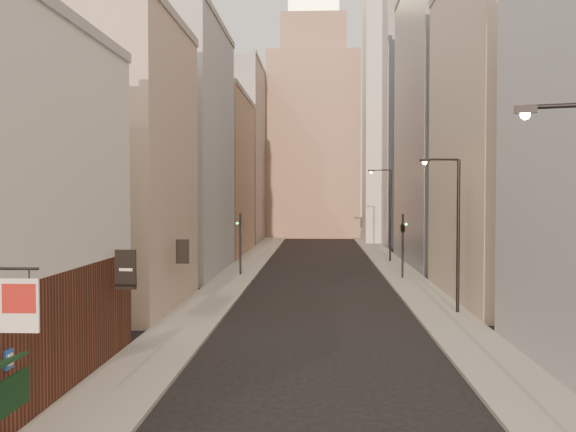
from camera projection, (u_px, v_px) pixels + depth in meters
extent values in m
cube|color=#9A978A|center=(256.00, 258.00, 65.03)|extent=(3.00, 140.00, 0.15)
cube|color=#9A978A|center=(384.00, 258.00, 64.40)|extent=(3.00, 140.00, 0.15)
cube|color=#A0A0A5|center=(42.00, 1.00, 18.81)|extent=(0.60, 16.00, 0.40)
cube|color=beige|center=(1.00, 305.00, 12.99)|extent=(1.60, 0.06, 1.10)
cube|color=maroon|center=(20.00, 298.00, 12.97)|extent=(0.70, 0.10, 0.60)
cube|color=#1E53B0|center=(8.00, 360.00, 16.32)|extent=(0.08, 0.40, 0.50)
cube|color=black|center=(126.00, 270.00, 24.03)|extent=(0.80, 0.08, 1.50)
cube|color=black|center=(183.00, 252.00, 34.02)|extent=(0.70, 0.08, 1.30)
cube|color=tan|center=(107.00, 167.00, 36.10)|extent=(8.00, 12.00, 16.00)
cube|color=#A0A0A5|center=(172.00, 151.00, 52.01)|extent=(8.00, 16.00, 20.00)
cube|color=#9B7C64|center=(210.00, 176.00, 70.02)|extent=(8.00, 18.00, 17.00)
cube|color=gray|center=(234.00, 155.00, 89.88)|extent=(8.00, 20.00, 24.00)
cube|color=tan|center=(518.00, 136.00, 38.85)|extent=(8.00, 16.00, 20.00)
cube|color=gray|center=(451.00, 123.00, 58.72)|extent=(8.00, 20.00, 26.00)
cube|color=gray|center=(454.00, 57.00, 85.99)|extent=(20.00, 22.00, 50.00)
cube|color=#9B7C64|center=(313.00, 147.00, 101.25)|extent=(14.00, 14.00, 28.00)
cube|color=#9B7C64|center=(314.00, 39.00, 100.71)|extent=(10.00, 10.00, 6.00)
cylinder|color=#FFCC72|center=(314.00, 4.00, 100.53)|extent=(8.00, 8.00, 5.00)
cube|color=silver|center=(394.00, 117.00, 86.64)|extent=(8.00, 8.00, 34.00)
cylinder|color=black|center=(570.00, 105.00, 14.23)|extent=(1.82, 0.64, 0.11)
cube|color=black|center=(525.00, 109.00, 14.54)|extent=(0.55, 0.34, 0.17)
sphere|color=#F9B13E|center=(525.00, 115.00, 14.55)|extent=(0.22, 0.22, 0.22)
cylinder|color=black|center=(458.00, 238.00, 34.08)|extent=(0.18, 0.18, 8.28)
cylinder|color=black|center=(442.00, 160.00, 33.88)|extent=(1.84, 0.33, 0.11)
cube|color=black|center=(425.00, 160.00, 33.82)|extent=(0.53, 0.26, 0.17)
sphere|color=#F9B13E|center=(425.00, 163.00, 33.83)|extent=(0.22, 0.22, 0.22)
cylinder|color=black|center=(390.00, 216.00, 60.77)|extent=(0.20, 0.20, 8.80)
cylinder|color=black|center=(381.00, 170.00, 61.08)|extent=(1.83, 0.92, 0.12)
cube|color=black|center=(371.00, 171.00, 61.53)|extent=(0.58, 0.42, 0.18)
sphere|color=#F9B13E|center=(371.00, 172.00, 61.53)|extent=(0.23, 0.23, 0.23)
cylinder|color=black|center=(240.00, 245.00, 50.49)|extent=(0.16, 0.16, 5.00)
imported|color=black|center=(240.00, 223.00, 50.43)|extent=(0.46, 0.46, 1.10)
sphere|color=#19E533|center=(237.00, 223.00, 50.44)|extent=(0.16, 0.16, 0.16)
cylinder|color=black|center=(403.00, 247.00, 48.38)|extent=(0.16, 0.16, 5.00)
imported|color=black|center=(403.00, 224.00, 48.33)|extent=(0.58, 0.58, 1.29)
sphere|color=#19E533|center=(406.00, 224.00, 48.31)|extent=(0.16, 0.16, 0.16)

